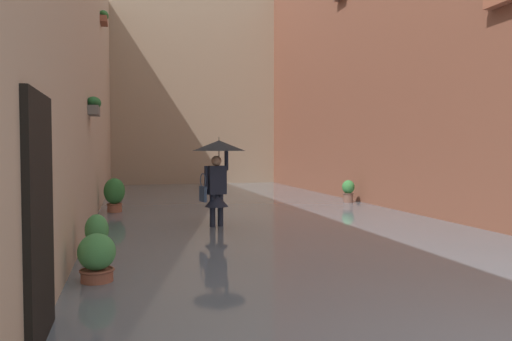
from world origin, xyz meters
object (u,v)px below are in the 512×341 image
object	(u,v)px
person_wading	(218,163)
potted_plant_far_left	(348,192)
potted_plant_far_right	(97,241)
potted_plant_mid_right	(114,195)
potted_plant_near_right	(97,261)

from	to	relation	value
person_wading	potted_plant_far_left	world-z (taller)	person_wading
person_wading	potted_plant_far_right	size ratio (longest dim) A/B	2.45
potted_plant_mid_right	potted_plant_far_right	bearing A→B (deg)	89.09
potted_plant_near_right	person_wading	bearing A→B (deg)	-119.61
potted_plant_far_left	potted_plant_mid_right	xyz separation A→B (m)	(6.84, 0.58, 0.12)
potted_plant_far_left	potted_plant_near_right	world-z (taller)	potted_plant_far_left
potted_plant_far_left	potted_plant_mid_right	world-z (taller)	potted_plant_mid_right
person_wading	potted_plant_near_right	xyz separation A→B (m)	(2.20, 3.87, -1.07)
potted_plant_far_right	potted_plant_mid_right	xyz separation A→B (m)	(-0.09, -5.85, 0.13)
potted_plant_far_left	potted_plant_far_right	xyz separation A→B (m)	(6.94, 6.43, -0.02)
potted_plant_far_left	potted_plant_mid_right	size ratio (longest dim) A/B	0.80
potted_plant_far_left	potted_plant_far_right	world-z (taller)	potted_plant_far_right
person_wading	potted_plant_near_right	bearing A→B (deg)	60.39
potted_plant_near_right	potted_plant_mid_right	size ratio (longest dim) A/B	0.71
potted_plant_far_left	potted_plant_far_right	distance (m)	9.46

